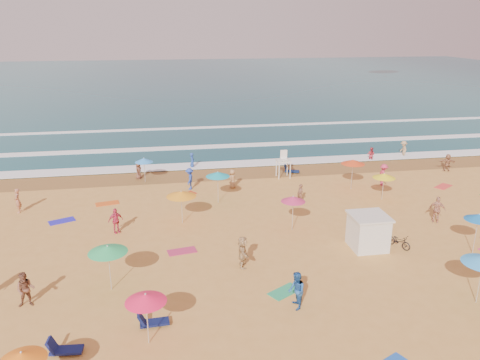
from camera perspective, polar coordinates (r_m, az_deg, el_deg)
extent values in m
plane|color=gold|center=(31.26, 4.27, -5.94)|extent=(220.00, 220.00, 0.00)
cube|color=#0C4756|center=(112.55, -6.08, 11.86)|extent=(220.00, 140.00, 0.18)
plane|color=olive|center=(42.70, 0.31, 0.93)|extent=(220.00, 220.00, 0.00)
cube|color=white|center=(45.02, -0.23, 2.00)|extent=(200.00, 2.20, 0.05)
cube|color=white|center=(51.69, -1.50, 4.18)|extent=(200.00, 1.60, 0.05)
cube|color=white|center=(61.35, -2.83, 6.46)|extent=(200.00, 1.20, 0.05)
cube|color=silver|center=(29.31, 15.34, -6.18)|extent=(2.00, 2.00, 2.00)
cube|color=silver|center=(28.90, 15.51, -4.27)|extent=(2.20, 2.20, 0.12)
imported|color=black|center=(30.13, 18.79, -7.04)|extent=(1.26, 1.69, 0.85)
cone|color=#C72C5F|center=(30.37, 6.51, -2.30)|extent=(1.58, 1.58, 0.35)
cone|color=blue|center=(30.38, 27.09, -4.03)|extent=(1.58, 1.58, 0.35)
cone|color=orange|center=(31.49, -7.17, -1.69)|extent=(2.01, 2.01, 0.35)
cone|color=#FF1A4E|center=(20.21, -11.43, -13.92)|extent=(1.74, 1.74, 0.35)
cone|color=#3694F4|center=(40.39, -11.64, 2.39)|extent=(1.54, 1.54, 0.35)
cone|color=#17A7BD|center=(34.86, -2.73, 0.72)|extent=(1.79, 1.79, 0.35)
cone|color=#2BBB64|center=(24.38, -15.83, -8.11)|extent=(1.96, 1.96, 0.35)
cone|color=yellow|center=(37.18, 17.17, 0.51)|extent=(1.71, 1.71, 0.35)
cone|color=orange|center=(18.75, -25.08, -18.93)|extent=(1.65, 1.65, 0.35)
cone|color=#E54218|center=(38.79, 13.62, 2.18)|extent=(1.89, 1.89, 0.35)
cube|color=#101753|center=(21.68, -20.37, -18.86)|extent=(1.34, 0.66, 0.34)
cube|color=#0D1645|center=(22.30, -10.37, -16.71)|extent=(1.33, 0.63, 0.34)
cube|color=#0F1C4F|center=(31.48, 16.59, -6.20)|extent=(1.42, 1.04, 0.34)
cube|color=#0E1E4A|center=(42.79, 6.36, 1.09)|extent=(1.41, 0.95, 0.34)
cube|color=#2720CC|center=(34.56, -20.90, -4.69)|extent=(1.90, 1.45, 0.03)
cube|color=#279F68|center=(24.50, 5.46, -13.37)|extent=(1.90, 1.61, 0.03)
cube|color=#E45919|center=(36.76, -15.87, -2.76)|extent=(1.84, 1.20, 0.03)
cube|color=#B92B57|center=(28.45, -7.08, -8.61)|extent=(1.82, 1.14, 0.03)
cube|color=red|center=(37.43, -6.67, -1.76)|extent=(1.89, 1.67, 0.03)
cube|color=#E63D36|center=(42.55, 23.54, -0.72)|extent=(1.89, 1.66, 0.03)
imported|color=tan|center=(50.56, 19.28, 3.48)|extent=(0.84, 1.28, 1.87)
imported|color=#2746B8|center=(38.35, -6.17, 0.15)|extent=(0.89, 1.27, 1.79)
imported|color=brown|center=(25.06, -24.68, -12.05)|extent=(0.90, 0.72, 1.79)
imported|color=tan|center=(34.48, 22.90, -3.36)|extent=(1.17, 0.96, 1.86)
imported|color=#B26F52|center=(37.07, -25.48, -2.29)|extent=(0.50, 0.70, 1.78)
imported|color=tan|center=(26.18, 0.33, -8.76)|extent=(0.69, 1.75, 1.84)
imported|color=#AB7C4E|center=(38.45, -0.93, 0.15)|extent=(0.82, 0.92, 1.59)
imported|color=#BC2F3E|center=(48.30, 15.67, 2.97)|extent=(0.95, 0.95, 1.55)
imported|color=#A76E4D|center=(46.97, 23.97, 1.96)|extent=(1.57, 0.89, 1.61)
imported|color=#2348A7|center=(44.09, -5.83, 2.23)|extent=(0.43, 0.64, 1.72)
imported|color=#D33457|center=(31.32, -14.93, -4.81)|extent=(1.07, 0.81, 1.69)
imported|color=#21559E|center=(22.86, 6.90, -13.26)|extent=(0.74, 0.93, 1.87)
imported|color=#CD3353|center=(40.76, 17.09, 0.60)|extent=(0.70, 1.21, 1.87)
imported|color=brown|center=(35.45, 7.36, -1.70)|extent=(0.58, 0.65, 1.50)
imported|color=brown|center=(41.72, -12.28, 1.15)|extent=(0.73, 0.87, 1.51)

